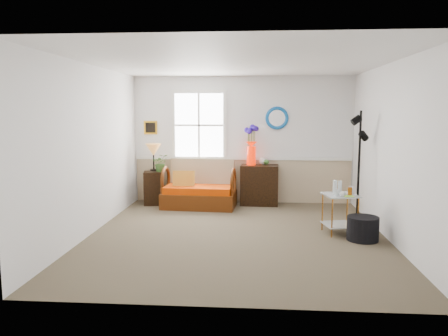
# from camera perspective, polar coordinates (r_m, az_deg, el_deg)

# --- Properties ---
(floor) EXTENTS (4.50, 5.00, 0.01)m
(floor) POSITION_cam_1_polar(r_m,az_deg,el_deg) (6.79, 1.67, -8.74)
(floor) COLOR brown
(floor) RESTS_ON ground
(ceiling) EXTENTS (4.50, 5.00, 0.01)m
(ceiling) POSITION_cam_1_polar(r_m,az_deg,el_deg) (6.56, 1.76, 13.64)
(ceiling) COLOR white
(ceiling) RESTS_ON walls
(walls) EXTENTS (4.51, 5.01, 2.60)m
(walls) POSITION_cam_1_polar(r_m,az_deg,el_deg) (6.55, 1.71, 2.25)
(walls) COLOR white
(walls) RESTS_ON floor
(wainscot) EXTENTS (4.46, 0.02, 0.90)m
(wainscot) POSITION_cam_1_polar(r_m,az_deg,el_deg) (9.11, 2.40, -1.66)
(wainscot) COLOR tan
(wainscot) RESTS_ON walls
(chair_rail) EXTENTS (4.46, 0.04, 0.06)m
(chair_rail) POSITION_cam_1_polar(r_m,az_deg,el_deg) (9.04, 2.41, 1.27)
(chair_rail) COLOR white
(chair_rail) RESTS_ON walls
(window) EXTENTS (1.14, 0.06, 1.44)m
(window) POSITION_cam_1_polar(r_m,az_deg,el_deg) (9.07, -3.29, 5.59)
(window) COLOR white
(window) RESTS_ON walls
(picture) EXTENTS (0.28, 0.03, 0.28)m
(picture) POSITION_cam_1_polar(r_m,az_deg,el_deg) (9.27, -9.57, 5.23)
(picture) COLOR #C78C1A
(picture) RESTS_ON walls
(mirror) EXTENTS (0.47, 0.07, 0.47)m
(mirror) POSITION_cam_1_polar(r_m,az_deg,el_deg) (9.00, 6.93, 6.49)
(mirror) COLOR blue
(mirror) RESTS_ON walls
(loveseat) EXTENTS (1.47, 0.90, 0.93)m
(loveseat) POSITION_cam_1_polar(r_m,az_deg,el_deg) (8.61, -3.26, -2.11)
(loveseat) COLOR #5F2609
(loveseat) RESTS_ON floor
(throw_pillow) EXTENTS (0.43, 0.11, 0.42)m
(throw_pillow) POSITION_cam_1_polar(r_m,az_deg,el_deg) (8.62, -5.29, -1.78)
(throw_pillow) COLOR #C6520F
(throw_pillow) RESTS_ON loveseat
(lamp_stand) EXTENTS (0.44, 0.44, 0.67)m
(lamp_stand) POSITION_cam_1_polar(r_m,az_deg,el_deg) (9.01, -9.19, -2.59)
(lamp_stand) COLOR black
(lamp_stand) RESTS_ON floor
(table_lamp) EXTENTS (0.38, 0.38, 0.56)m
(table_lamp) POSITION_cam_1_polar(r_m,az_deg,el_deg) (8.95, -9.19, 1.34)
(table_lamp) COLOR #D08339
(table_lamp) RESTS_ON lamp_stand
(potted_plant) EXTENTS (0.41, 0.43, 0.28)m
(potted_plant) POSITION_cam_1_polar(r_m,az_deg,el_deg) (8.94, -8.28, 0.42)
(potted_plant) COLOR #3A6628
(potted_plant) RESTS_ON lamp_stand
(cabinet) EXTENTS (0.78, 0.52, 0.81)m
(cabinet) POSITION_cam_1_polar(r_m,az_deg,el_deg) (8.90, 4.65, -2.20)
(cabinet) COLOR black
(cabinet) RESTS_ON floor
(flower_vase) EXTENTS (0.31, 0.31, 0.79)m
(flower_vase) POSITION_cam_1_polar(r_m,az_deg,el_deg) (8.83, 3.59, 2.96)
(flower_vase) COLOR red
(flower_vase) RESTS_ON cabinet
(side_table) EXTENTS (0.57, 0.57, 0.62)m
(side_table) POSITION_cam_1_polar(r_m,az_deg,el_deg) (7.04, 14.89, -5.82)
(side_table) COLOR #BE7324
(side_table) RESTS_ON floor
(tabletop_items) EXTENTS (0.39, 0.39, 0.21)m
(tabletop_items) POSITION_cam_1_polar(r_m,az_deg,el_deg) (6.93, 15.33, -2.53)
(tabletop_items) COLOR silver
(tabletop_items) RESTS_ON side_table
(floor_lamp) EXTENTS (0.32, 0.32, 1.90)m
(floor_lamp) POSITION_cam_1_polar(r_m,az_deg,el_deg) (7.63, 17.20, 0.03)
(floor_lamp) COLOR black
(floor_lamp) RESTS_ON floor
(ottoman) EXTENTS (0.58, 0.58, 0.35)m
(ottoman) POSITION_cam_1_polar(r_m,az_deg,el_deg) (6.80, 17.67, -7.53)
(ottoman) COLOR black
(ottoman) RESTS_ON floor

